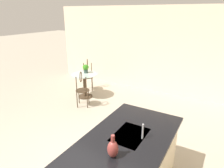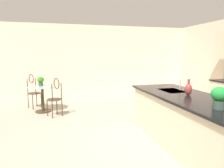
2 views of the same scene
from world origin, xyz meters
name	(u,v)px [view 1 (image 1 of 2)]	position (x,y,z in m)	size (l,w,h in m)	color
wall_left_window	(161,51)	(-4.26, 0.00, 1.35)	(0.12, 7.80, 2.70)	beige
bistro_table	(85,83)	(-2.66, -1.81, 0.45)	(0.80, 0.80, 0.74)	#3D2D1E
chair_near_window	(88,73)	(-3.22, -2.12, 0.57)	(0.53, 0.53, 1.04)	#3D2D1E
chair_by_island	(82,87)	(-2.08, -1.46, 0.57)	(0.52, 0.52, 1.04)	#3D2D1E
sink_faucet	(143,131)	(-0.25, 1.03, 1.03)	(0.02, 0.02, 0.22)	#B2B5BA
potted_plant_on_table	(86,68)	(-2.79, -1.86, 0.89)	(0.18, 0.18, 0.26)	#385147
vase_on_counter	(113,149)	(0.25, 0.87, 1.03)	(0.13, 0.13, 0.29)	#993D38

